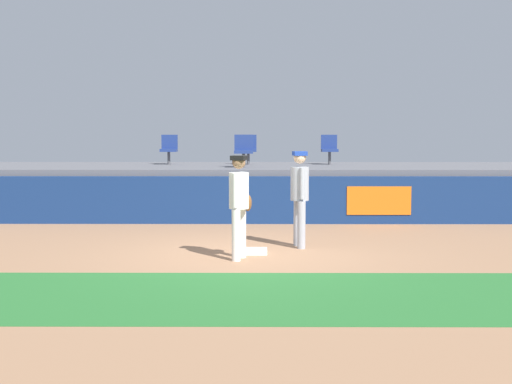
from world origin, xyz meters
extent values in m
plane|color=#936B4C|center=(0.00, 0.00, 0.00)|extent=(60.00, 60.00, 0.00)
cube|color=#26662B|center=(0.00, -2.92, 0.00)|extent=(18.00, 2.80, 0.01)
cube|color=white|center=(0.20, 0.14, 0.04)|extent=(0.40, 0.40, 0.08)
cylinder|color=white|center=(-0.03, -0.25, 0.43)|extent=(0.15, 0.15, 0.85)
cylinder|color=white|center=(-0.12, -0.55, 0.43)|extent=(0.15, 0.15, 0.85)
cylinder|color=white|center=(-0.08, -0.40, 1.15)|extent=(0.41, 0.41, 0.60)
sphere|color=#8C6647|center=(-0.08, -0.40, 1.63)|extent=(0.22, 0.22, 0.22)
cube|color=black|center=(-0.08, -0.40, 1.70)|extent=(0.29, 0.29, 0.08)
cylinder|color=white|center=(-0.02, -0.21, 1.17)|extent=(0.09, 0.09, 0.56)
cylinder|color=white|center=(-0.13, -0.60, 1.17)|extent=(0.09, 0.09, 0.56)
ellipsoid|color=brown|center=(0.07, -0.24, 0.93)|extent=(0.17, 0.23, 0.28)
cylinder|color=#9EA3AD|center=(0.98, 0.96, 0.44)|extent=(0.15, 0.15, 0.87)
cylinder|color=#9EA3AD|center=(1.03, 0.65, 0.44)|extent=(0.15, 0.15, 0.87)
cylinder|color=#9EA3AD|center=(1.01, 0.80, 1.18)|extent=(0.39, 0.39, 0.62)
sphere|color=beige|center=(1.01, 0.80, 1.67)|extent=(0.23, 0.23, 0.23)
cube|color=#193899|center=(1.01, 0.80, 1.74)|extent=(0.28, 0.28, 0.08)
cylinder|color=#9EA3AD|center=(0.97, 1.01, 1.20)|extent=(0.09, 0.09, 0.58)
cylinder|color=#9EA3AD|center=(1.04, 0.60, 1.20)|extent=(0.09, 0.09, 0.58)
cube|color=navy|center=(0.00, 4.12, 0.55)|extent=(18.00, 0.24, 1.11)
cube|color=orange|center=(3.06, 4.00, 0.55)|extent=(1.50, 0.02, 0.67)
cube|color=#59595E|center=(0.00, 6.69, 0.63)|extent=(18.00, 4.80, 1.26)
cylinder|color=#4C4C51|center=(-0.05, 7.29, 1.46)|extent=(0.08, 0.08, 0.40)
cube|color=navy|center=(-0.05, 7.29, 1.66)|extent=(0.46, 0.44, 0.08)
cube|color=navy|center=(-0.05, 7.48, 1.90)|extent=(0.46, 0.06, 0.40)
cylinder|color=#4C4C51|center=(-2.30, 7.29, 1.46)|extent=(0.08, 0.08, 0.40)
cube|color=navy|center=(-2.30, 7.29, 1.66)|extent=(0.46, 0.44, 0.08)
cube|color=navy|center=(-2.30, 7.48, 1.90)|extent=(0.46, 0.06, 0.40)
cylinder|color=#4C4C51|center=(2.25, 7.29, 1.46)|extent=(0.08, 0.08, 0.40)
cube|color=navy|center=(2.25, 7.29, 1.66)|extent=(0.45, 0.44, 0.08)
cube|color=navy|center=(2.25, 7.48, 1.90)|extent=(0.45, 0.06, 0.40)
cylinder|color=#4C4C51|center=(-0.14, 5.49, 1.46)|extent=(0.08, 0.08, 0.40)
cube|color=navy|center=(-0.14, 5.49, 1.66)|extent=(0.48, 0.44, 0.08)
cube|color=navy|center=(-0.14, 5.68, 1.90)|extent=(0.48, 0.06, 0.40)
camera|label=1|loc=(0.27, -11.27, 2.06)|focal=46.12mm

